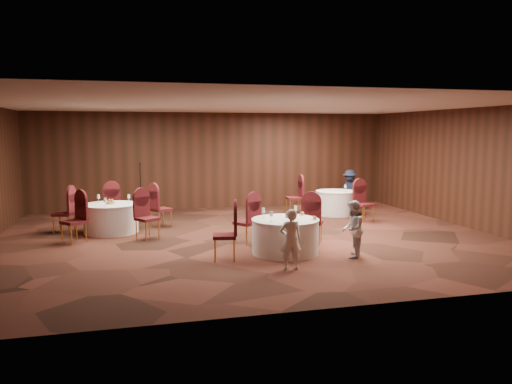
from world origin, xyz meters
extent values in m
plane|color=black|center=(0.00, 0.00, 0.00)|extent=(12.00, 12.00, 0.00)
plane|color=silver|center=(0.00, 0.00, 3.20)|extent=(12.00, 12.00, 0.00)
plane|color=black|center=(0.00, 5.00, 1.60)|extent=(12.00, 0.00, 12.00)
plane|color=black|center=(0.00, -5.00, 1.60)|extent=(12.00, 0.00, 12.00)
plane|color=black|center=(6.00, 0.00, 1.60)|extent=(0.00, 10.00, 10.00)
cylinder|color=white|center=(0.36, -1.67, 0.36)|extent=(1.40, 1.40, 0.72)
cylinder|color=white|center=(0.36, -1.67, 0.72)|extent=(1.43, 1.43, 0.03)
cylinder|color=white|center=(-3.28, 1.54, 0.36)|extent=(1.35, 1.35, 0.72)
cylinder|color=white|center=(-3.28, 1.54, 0.72)|extent=(1.38, 1.38, 0.03)
cylinder|color=white|center=(3.43, 2.71, 0.36)|extent=(1.24, 1.24, 0.72)
cylinder|color=white|center=(3.43, 2.71, 0.72)|extent=(1.26, 1.26, 0.03)
cylinder|color=silver|center=(0.24, -2.15, 0.74)|extent=(0.06, 0.06, 0.01)
cylinder|color=silver|center=(0.24, -2.15, 0.80)|extent=(0.01, 0.01, 0.11)
cone|color=silver|center=(0.24, -2.15, 0.91)|extent=(0.08, 0.08, 0.10)
cylinder|color=silver|center=(-0.02, -1.91, 0.74)|extent=(0.06, 0.06, 0.01)
cylinder|color=silver|center=(-0.02, -1.91, 0.80)|extent=(0.01, 0.01, 0.11)
cone|color=silver|center=(-0.02, -1.91, 0.91)|extent=(0.08, 0.08, 0.10)
cylinder|color=silver|center=(0.71, -1.31, 0.74)|extent=(0.06, 0.06, 0.01)
cylinder|color=silver|center=(0.71, -1.31, 0.80)|extent=(0.01, 0.01, 0.11)
cone|color=silver|center=(0.71, -1.31, 0.91)|extent=(0.08, 0.08, 0.10)
cylinder|color=silver|center=(-0.05, -1.40, 0.74)|extent=(0.06, 0.06, 0.01)
cylinder|color=silver|center=(-0.05, -1.40, 0.80)|extent=(0.01, 0.01, 0.11)
cone|color=silver|center=(-0.05, -1.40, 0.91)|extent=(0.08, 0.08, 0.10)
cylinder|color=white|center=(0.35, -2.17, 0.75)|extent=(0.15, 0.15, 0.01)
sphere|color=#9E6B33|center=(0.35, -2.17, 0.79)|extent=(0.08, 0.08, 0.08)
cylinder|color=white|center=(0.92, -1.91, 0.75)|extent=(0.15, 0.15, 0.01)
sphere|color=#9E6B33|center=(0.92, -1.91, 0.79)|extent=(0.08, 0.08, 0.08)
cylinder|color=white|center=(0.86, -1.31, 0.75)|extent=(0.15, 0.15, 0.01)
sphere|color=#9E6B33|center=(0.86, -1.31, 0.79)|extent=(0.08, 0.08, 0.08)
cylinder|color=silver|center=(-2.83, 1.68, 0.74)|extent=(0.06, 0.06, 0.01)
cylinder|color=silver|center=(-2.83, 1.68, 0.80)|extent=(0.01, 0.01, 0.11)
cone|color=silver|center=(-2.83, 1.68, 0.91)|extent=(0.08, 0.08, 0.10)
cylinder|color=silver|center=(-3.59, 1.85, 0.74)|extent=(0.06, 0.06, 0.01)
cylinder|color=silver|center=(-3.59, 1.85, 0.80)|extent=(0.01, 0.01, 0.11)
cone|color=silver|center=(-3.59, 1.85, 0.91)|extent=(0.08, 0.08, 0.10)
cylinder|color=silver|center=(-3.40, 1.11, 0.74)|extent=(0.06, 0.06, 0.01)
cylinder|color=silver|center=(-3.40, 1.11, 0.80)|extent=(0.01, 0.01, 0.11)
cone|color=silver|center=(-3.40, 1.11, 0.91)|extent=(0.08, 0.08, 0.10)
cylinder|color=olive|center=(-3.28, 1.54, 0.77)|extent=(0.22, 0.22, 0.06)
sphere|color=#9E6B33|center=(-3.31, 1.56, 0.83)|extent=(0.07, 0.07, 0.07)
sphere|color=#9E6B33|center=(-3.24, 1.52, 0.83)|extent=(0.07, 0.07, 0.07)
cylinder|color=silver|center=(3.61, 2.44, 0.74)|extent=(0.06, 0.06, 0.01)
cylinder|color=silver|center=(3.61, 2.44, 0.80)|extent=(0.01, 0.01, 0.11)
cone|color=silver|center=(3.61, 2.44, 0.91)|extent=(0.08, 0.08, 0.10)
cylinder|color=black|center=(-2.48, 3.54, 0.01)|extent=(0.24, 0.24, 0.02)
cylinder|color=black|center=(-2.48, 3.54, 0.85)|extent=(0.02, 0.02, 1.65)
cylinder|color=black|center=(-2.48, 3.59, 1.64)|extent=(0.04, 0.12, 0.04)
imported|color=silver|center=(0.07, -2.88, 0.58)|extent=(0.43, 0.29, 1.15)
imported|color=silver|center=(1.59, -2.33, 0.59)|extent=(0.68, 0.72, 1.18)
imported|color=black|center=(4.25, 3.51, 0.66)|extent=(0.94, 0.96, 1.32)
camera|label=1|loc=(-2.83, -11.55, 2.58)|focal=35.00mm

